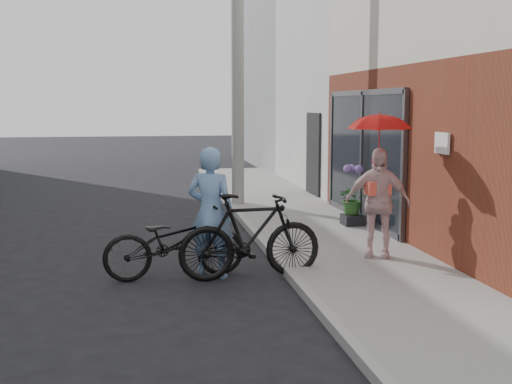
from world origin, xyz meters
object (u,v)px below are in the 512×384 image
object	(u,v)px
officer	(211,212)
utility_pole	(238,52)
bike_left	(174,242)
kimono_woman	(377,203)
planter	(353,220)
bike_right	(250,236)

from	to	relation	value
officer	utility_pole	bearing A→B (deg)	-77.63
bike_left	kimono_woman	xyz separation A→B (m)	(2.99, 0.27, 0.42)
utility_pole	bike_left	size ratio (longest dim) A/B	3.63
utility_pole	officer	xyz separation A→B (m)	(-1.21, -5.65, -2.60)
utility_pole	planter	xyz separation A→B (m)	(1.73, -2.93, -3.28)
bike_left	planter	distance (m)	4.38
utility_pole	planter	world-z (taller)	utility_pole
utility_pole	officer	distance (m)	6.33
planter	bike_right	bearing A→B (deg)	-129.74
officer	bike_left	xyz separation A→B (m)	(-0.50, 0.01, -0.39)
utility_pole	planter	size ratio (longest dim) A/B	18.71
officer	bike_right	size ratio (longest dim) A/B	0.91
bike_right	kimono_woman	distance (m)	2.07
bike_right	planter	bearing A→B (deg)	-44.49
utility_pole	kimono_woman	bearing A→B (deg)	-76.52
bike_left	utility_pole	bearing A→B (deg)	-23.86
utility_pole	bike_right	bearing A→B (deg)	-96.75
officer	planter	xyz separation A→B (m)	(2.94, 2.71, -0.68)
utility_pole	kimono_woman	world-z (taller)	utility_pole
bike_left	bike_right	xyz separation A→B (m)	(1.01, -0.21, 0.08)
officer	bike_left	world-z (taller)	officer
officer	bike_left	bearing A→B (deg)	23.58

